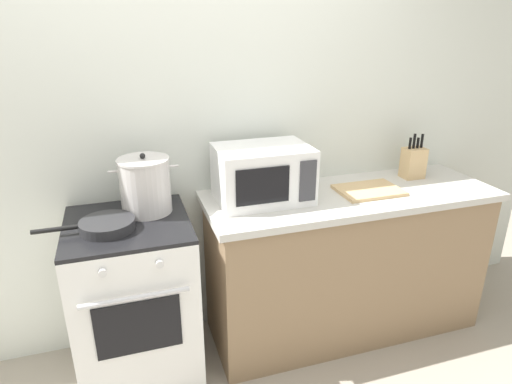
# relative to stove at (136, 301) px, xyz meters

# --- Properties ---
(back_wall) EXTENTS (4.40, 0.10, 2.50)m
(back_wall) POSITION_rel_stove_xyz_m (0.65, 0.37, 0.79)
(back_wall) COLOR silver
(back_wall) RESTS_ON ground_plane
(lower_cabinet_right) EXTENTS (1.64, 0.56, 0.88)m
(lower_cabinet_right) POSITION_rel_stove_xyz_m (1.25, 0.02, -0.02)
(lower_cabinet_right) COLOR #8C7051
(lower_cabinet_right) RESTS_ON ground_plane
(countertop_right) EXTENTS (1.70, 0.60, 0.04)m
(countertop_right) POSITION_rel_stove_xyz_m (1.25, 0.02, 0.44)
(countertop_right) COLOR beige
(countertop_right) RESTS_ON lower_cabinet_right
(stove) EXTENTS (0.60, 0.64, 0.92)m
(stove) POSITION_rel_stove_xyz_m (0.00, 0.00, 0.00)
(stove) COLOR white
(stove) RESTS_ON ground_plane
(stock_pot) EXTENTS (0.34, 0.26, 0.31)m
(stock_pot) POSITION_rel_stove_xyz_m (0.11, 0.10, 0.60)
(stock_pot) COLOR silver
(stock_pot) RESTS_ON stove
(frying_pan) EXTENTS (0.46, 0.26, 0.05)m
(frying_pan) POSITION_rel_stove_xyz_m (-0.09, -0.06, 0.48)
(frying_pan) COLOR #28282B
(frying_pan) RESTS_ON stove
(microwave) EXTENTS (0.50, 0.37, 0.30)m
(microwave) POSITION_rel_stove_xyz_m (0.73, 0.08, 0.61)
(microwave) COLOR white
(microwave) RESTS_ON countertop_right
(cutting_board) EXTENTS (0.36, 0.26, 0.02)m
(cutting_board) POSITION_rel_stove_xyz_m (1.35, 0.00, 0.47)
(cutting_board) COLOR tan
(cutting_board) RESTS_ON countertop_right
(knife_block) EXTENTS (0.13, 0.10, 0.28)m
(knife_block) POSITION_rel_stove_xyz_m (1.74, 0.14, 0.56)
(knife_block) COLOR tan
(knife_block) RESTS_ON countertop_right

